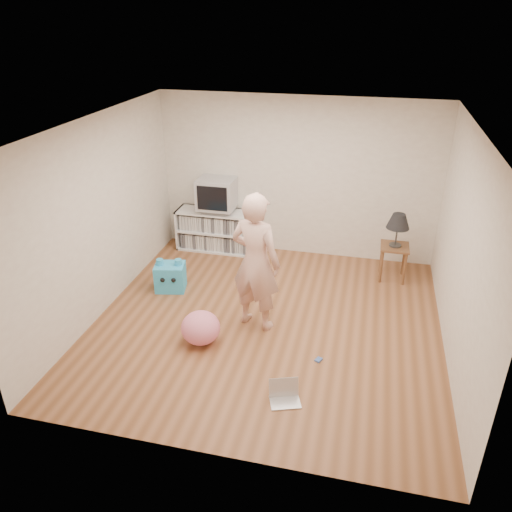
{
  "coord_description": "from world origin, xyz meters",
  "views": [
    {
      "loc": [
        1.14,
        -5.42,
        3.77
      ],
      "look_at": [
        -0.24,
        0.4,
        0.77
      ],
      "focal_mm": 35.0,
      "sensor_mm": 36.0,
      "label": 1
    }
  ],
  "objects_px": {
    "crt_tv": "(217,193)",
    "plush_blue": "(170,277)",
    "media_unit": "(219,230)",
    "side_table": "(394,254)",
    "person": "(256,262)",
    "laptop": "(284,395)",
    "table_lamp": "(398,222)",
    "dvd_deck": "(218,209)",
    "plush_pink": "(201,328)"
  },
  "relations": [
    {
      "from": "dvd_deck",
      "to": "crt_tv",
      "type": "relative_size",
      "value": 0.75
    },
    {
      "from": "crt_tv",
      "to": "side_table",
      "type": "relative_size",
      "value": 1.09
    },
    {
      "from": "dvd_deck",
      "to": "plush_blue",
      "type": "xyz_separation_m",
      "value": [
        -0.29,
        -1.48,
        -0.53
      ]
    },
    {
      "from": "crt_tv",
      "to": "person",
      "type": "distance_m",
      "value": 2.37
    },
    {
      "from": "side_table",
      "to": "plush_pink",
      "type": "xyz_separation_m",
      "value": [
        -2.32,
        -2.24,
        -0.21
      ]
    },
    {
      "from": "person",
      "to": "plush_pink",
      "type": "relative_size",
      "value": 3.76
    },
    {
      "from": "plush_pink",
      "to": "table_lamp",
      "type": "bearing_deg",
      "value": 44.0
    },
    {
      "from": "media_unit",
      "to": "side_table",
      "type": "bearing_deg",
      "value": -7.57
    },
    {
      "from": "dvd_deck",
      "to": "person",
      "type": "bearing_deg",
      "value": -60.91
    },
    {
      "from": "table_lamp",
      "to": "plush_pink",
      "type": "height_order",
      "value": "table_lamp"
    },
    {
      "from": "person",
      "to": "media_unit",
      "type": "bearing_deg",
      "value": -44.88
    },
    {
      "from": "dvd_deck",
      "to": "crt_tv",
      "type": "bearing_deg",
      "value": -90.0
    },
    {
      "from": "crt_tv",
      "to": "plush_blue",
      "type": "relative_size",
      "value": 1.22
    },
    {
      "from": "dvd_deck",
      "to": "person",
      "type": "distance_m",
      "value": 2.37
    },
    {
      "from": "plush_pink",
      "to": "plush_blue",
      "type": "bearing_deg",
      "value": 127.21
    },
    {
      "from": "table_lamp",
      "to": "side_table",
      "type": "bearing_deg",
      "value": 0.0
    },
    {
      "from": "laptop",
      "to": "plush_blue",
      "type": "bearing_deg",
      "value": 117.79
    },
    {
      "from": "person",
      "to": "plush_pink",
      "type": "distance_m",
      "value": 1.06
    },
    {
      "from": "crt_tv",
      "to": "table_lamp",
      "type": "xyz_separation_m",
      "value": [
        2.9,
        -0.37,
        -0.08
      ]
    },
    {
      "from": "crt_tv",
      "to": "laptop",
      "type": "distance_m",
      "value": 3.94
    },
    {
      "from": "crt_tv",
      "to": "laptop",
      "type": "height_order",
      "value": "crt_tv"
    },
    {
      "from": "person",
      "to": "laptop",
      "type": "xyz_separation_m",
      "value": [
        0.63,
        -1.32,
        -0.86
      ]
    },
    {
      "from": "person",
      "to": "laptop",
      "type": "bearing_deg",
      "value": 131.74
    },
    {
      "from": "side_table",
      "to": "person",
      "type": "xyz_separation_m",
      "value": [
        -1.75,
        -1.7,
        0.5
      ]
    },
    {
      "from": "table_lamp",
      "to": "plush_pink",
      "type": "xyz_separation_m",
      "value": [
        -2.32,
        -2.24,
        -0.73
      ]
    },
    {
      "from": "media_unit",
      "to": "dvd_deck",
      "type": "relative_size",
      "value": 3.11
    },
    {
      "from": "media_unit",
      "to": "side_table",
      "type": "distance_m",
      "value": 2.93
    },
    {
      "from": "laptop",
      "to": "crt_tv",
      "type": "bearing_deg",
      "value": 98.29
    },
    {
      "from": "laptop",
      "to": "side_table",
      "type": "bearing_deg",
      "value": 50.14
    },
    {
      "from": "table_lamp",
      "to": "plush_blue",
      "type": "bearing_deg",
      "value": -160.87
    },
    {
      "from": "dvd_deck",
      "to": "table_lamp",
      "type": "distance_m",
      "value": 2.93
    },
    {
      "from": "side_table",
      "to": "plush_blue",
      "type": "distance_m",
      "value": 3.38
    },
    {
      "from": "media_unit",
      "to": "laptop",
      "type": "height_order",
      "value": "media_unit"
    },
    {
      "from": "side_table",
      "to": "laptop",
      "type": "height_order",
      "value": "side_table"
    },
    {
      "from": "dvd_deck",
      "to": "side_table",
      "type": "xyz_separation_m",
      "value": [
        2.9,
        -0.37,
        -0.32
      ]
    },
    {
      "from": "person",
      "to": "plush_pink",
      "type": "xyz_separation_m",
      "value": [
        -0.57,
        -0.55,
        -0.71
      ]
    },
    {
      "from": "media_unit",
      "to": "plush_pink",
      "type": "relative_size",
      "value": 2.87
    },
    {
      "from": "side_table",
      "to": "table_lamp",
      "type": "relative_size",
      "value": 1.07
    },
    {
      "from": "table_lamp",
      "to": "person",
      "type": "relative_size",
      "value": 0.28
    },
    {
      "from": "dvd_deck",
      "to": "laptop",
      "type": "height_order",
      "value": "dvd_deck"
    },
    {
      "from": "plush_blue",
      "to": "plush_pink",
      "type": "height_order",
      "value": "plush_blue"
    },
    {
      "from": "crt_tv",
      "to": "table_lamp",
      "type": "height_order",
      "value": "crt_tv"
    },
    {
      "from": "media_unit",
      "to": "dvd_deck",
      "type": "height_order",
      "value": "dvd_deck"
    },
    {
      "from": "plush_blue",
      "to": "crt_tv",
      "type": "bearing_deg",
      "value": 66.87
    },
    {
      "from": "crt_tv",
      "to": "person",
      "type": "height_order",
      "value": "person"
    },
    {
      "from": "side_table",
      "to": "plush_pink",
      "type": "distance_m",
      "value": 3.24
    },
    {
      "from": "person",
      "to": "plush_blue",
      "type": "bearing_deg",
      "value": -6.17
    },
    {
      "from": "crt_tv",
      "to": "plush_blue",
      "type": "distance_m",
      "value": 1.71
    },
    {
      "from": "media_unit",
      "to": "plush_blue",
      "type": "height_order",
      "value": "media_unit"
    },
    {
      "from": "crt_tv",
      "to": "plush_blue",
      "type": "bearing_deg",
      "value": -101.03
    }
  ]
}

